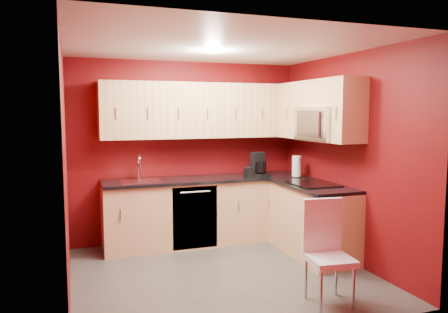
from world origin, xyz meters
TOP-DOWN VIEW (x-y plane):
  - floor at (0.00, 0.00)m, footprint 3.20×3.20m
  - ceiling at (0.00, 0.00)m, footprint 3.20×3.20m
  - wall_back at (0.00, 1.50)m, footprint 3.20×0.00m
  - wall_front at (0.00, -1.50)m, footprint 3.20×0.00m
  - wall_left at (-1.60, 0.00)m, footprint 0.00×3.00m
  - wall_right at (1.60, 0.00)m, footprint 0.00×3.00m
  - base_cabinets_back at (0.20, 1.20)m, footprint 2.80×0.60m
  - base_cabinets_right at (1.30, 0.25)m, footprint 0.60×1.30m
  - countertop_back at (0.20, 1.19)m, footprint 2.80×0.63m
  - countertop_right at (1.29, 0.23)m, footprint 0.63×1.27m
  - upper_cabinets_back at (0.20, 1.32)m, footprint 2.80×0.35m
  - upper_cabinets_right at (1.42, 0.44)m, footprint 0.35×1.55m
  - microwave at (1.39, 0.20)m, footprint 0.42×0.76m
  - cooktop at (1.28, 0.20)m, footprint 0.50×0.55m
  - sink at (-0.70, 1.20)m, footprint 0.52×0.42m
  - dishwasher_front at (-0.05, 0.91)m, footprint 0.60×0.02m
  - downlight at (0.00, 0.30)m, footprint 0.20×0.20m
  - coffee_maker at (0.96, 1.09)m, footprint 0.26×0.30m
  - napkin_holder at (0.80, 1.12)m, footprint 0.13×0.13m
  - paper_towel at (1.38, 0.82)m, footprint 0.17×0.17m
  - dining_chair at (0.70, -1.06)m, footprint 0.44×0.46m

SIDE VIEW (x-z plane):
  - floor at x=0.00m, z-range 0.00..0.00m
  - base_cabinets_back at x=0.20m, z-range 0.00..0.87m
  - base_cabinets_right at x=1.30m, z-range 0.00..0.87m
  - dishwasher_front at x=-0.05m, z-range 0.03..0.84m
  - dining_chair at x=0.70m, z-range 0.00..0.98m
  - countertop_back at x=0.20m, z-range 0.87..0.91m
  - countertop_right at x=1.29m, z-range 0.87..0.91m
  - cooktop at x=1.28m, z-range 0.91..0.92m
  - sink at x=-0.70m, z-range 0.77..1.12m
  - napkin_holder at x=0.80m, z-range 0.91..1.04m
  - paper_towel at x=1.38m, z-range 0.91..1.20m
  - coffee_maker at x=0.96m, z-range 0.91..1.24m
  - wall_back at x=0.00m, z-range -0.35..2.85m
  - wall_front at x=0.00m, z-range -0.35..2.85m
  - wall_left at x=-1.60m, z-range -0.25..2.75m
  - wall_right at x=1.60m, z-range -0.25..2.75m
  - microwave at x=1.39m, z-range 1.45..1.87m
  - upper_cabinets_back at x=0.20m, z-range 1.45..2.20m
  - upper_cabinets_right at x=1.42m, z-range 1.51..2.26m
  - downlight at x=0.00m, z-range 2.48..2.49m
  - ceiling at x=0.00m, z-range 2.50..2.50m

